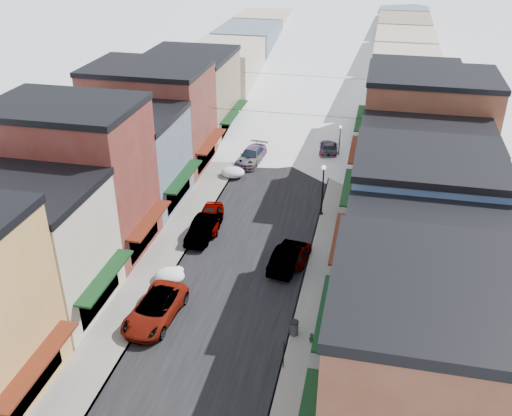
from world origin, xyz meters
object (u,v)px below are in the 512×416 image
at_px(car_dark_hatch, 203,228).
at_px(streetlamp_near, 323,184).
at_px(car_white_suv, 155,309).
at_px(car_silver_sedan, 210,218).
at_px(car_green_sedan, 287,257).
at_px(trash_can, 294,328).

distance_m(car_dark_hatch, streetlamp_near, 11.53).
relative_size(car_white_suv, car_silver_sedan, 1.22).
bearing_deg(car_silver_sedan, car_green_sedan, -37.33).
xyz_separation_m(car_silver_sedan, streetlamp_near, (9.50, 4.18, 2.38)).
distance_m(car_white_suv, streetlamp_near, 19.97).
xyz_separation_m(car_green_sedan, streetlamp_near, (1.70, 8.93, 2.38)).
bearing_deg(trash_can, streetlamp_near, 90.51).
xyz_separation_m(car_silver_sedan, trash_can, (9.65, -12.90, -0.17)).
bearing_deg(trash_can, car_white_suv, -178.08).
height_order(car_white_suv, streetlamp_near, streetlamp_near).
relative_size(car_silver_sedan, streetlamp_near, 1.03).
distance_m(car_silver_sedan, car_green_sedan, 9.13).
distance_m(car_white_suv, car_silver_sedan, 13.22).
relative_size(car_green_sedan, streetlamp_near, 1.06).
relative_size(car_dark_hatch, trash_can, 4.87).
xyz_separation_m(car_white_suv, trash_can, (9.65, 0.32, -0.17)).
bearing_deg(car_white_suv, car_silver_sedan, 94.45).
xyz_separation_m(car_dark_hatch, car_green_sedan, (7.80, -2.85, 0.01)).
height_order(car_silver_sedan, car_dark_hatch, car_silver_sedan).
distance_m(car_dark_hatch, car_green_sedan, 8.31).
xyz_separation_m(car_white_suv, streetlamp_near, (9.50, 17.40, 2.39)).
distance_m(car_green_sedan, streetlamp_near, 9.40).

